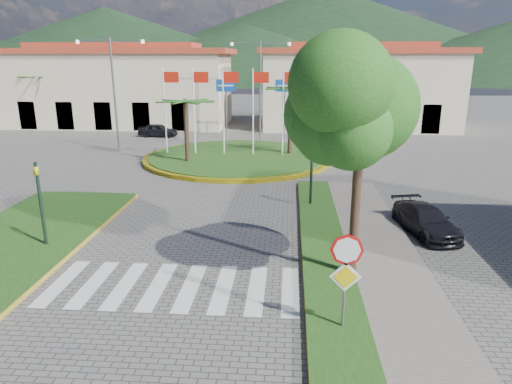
# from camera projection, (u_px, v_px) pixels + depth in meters

# --- Properties ---
(ground) EXTENTS (160.00, 160.00, 0.00)m
(ground) POSITION_uv_depth(u_px,v_px,m) (124.00, 375.00, 9.92)
(ground) COLOR #62605D
(ground) RESTS_ON ground
(sidewalk_right) EXTENTS (4.00, 28.00, 0.15)m
(sidewalk_right) POSITION_uv_depth(u_px,v_px,m) (386.00, 331.00, 11.38)
(sidewalk_right) COLOR gray
(sidewalk_right) RESTS_ON ground
(verge_right) EXTENTS (1.60, 28.00, 0.18)m
(verge_right) POSITION_uv_depth(u_px,v_px,m) (338.00, 328.00, 11.46)
(verge_right) COLOR #194413
(verge_right) RESTS_ON ground
(median_left) EXTENTS (5.00, 14.00, 0.18)m
(median_left) POSITION_uv_depth(u_px,v_px,m) (4.00, 250.00, 16.10)
(median_left) COLOR #194413
(median_left) RESTS_ON ground
(crosswalk) EXTENTS (8.00, 3.00, 0.01)m
(crosswalk) POSITION_uv_depth(u_px,v_px,m) (171.00, 286.00, 13.74)
(crosswalk) COLOR silver
(crosswalk) RESTS_ON ground
(roundabout_island) EXTENTS (12.70, 12.70, 6.00)m
(roundabout_island) POSITION_uv_depth(u_px,v_px,m) (238.00, 157.00, 30.92)
(roundabout_island) COLOR yellow
(roundabout_island) RESTS_ON ground
(stop_sign) EXTENTS (0.80, 0.11, 2.65)m
(stop_sign) POSITION_uv_depth(u_px,v_px,m) (346.00, 267.00, 10.94)
(stop_sign) COLOR slate
(stop_sign) RESTS_ON ground
(deciduous_tree) EXTENTS (3.60, 3.60, 6.80)m
(deciduous_tree) POSITION_uv_depth(u_px,v_px,m) (362.00, 111.00, 12.85)
(deciduous_tree) COLOR black
(deciduous_tree) RESTS_ON ground
(traffic_light_left) EXTENTS (0.15, 0.18, 3.20)m
(traffic_light_left) POSITION_uv_depth(u_px,v_px,m) (40.00, 197.00, 15.96)
(traffic_light_left) COLOR black
(traffic_light_left) RESTS_ON ground
(traffic_light_right) EXTENTS (0.15, 0.18, 3.20)m
(traffic_light_right) POSITION_uv_depth(u_px,v_px,m) (312.00, 166.00, 20.53)
(traffic_light_right) COLOR black
(traffic_light_right) RESTS_ON ground
(traffic_light_far) EXTENTS (0.18, 0.15, 3.20)m
(traffic_light_far) POSITION_uv_depth(u_px,v_px,m) (351.00, 124.00, 33.67)
(traffic_light_far) COLOR black
(traffic_light_far) RESTS_ON ground
(direction_sign_west) EXTENTS (1.60, 0.14, 5.20)m
(direction_sign_west) POSITION_uv_depth(u_px,v_px,m) (226.00, 96.00, 38.69)
(direction_sign_west) COLOR slate
(direction_sign_west) RESTS_ON ground
(direction_sign_east) EXTENTS (1.60, 0.14, 5.20)m
(direction_sign_east) POSITION_uv_depth(u_px,v_px,m) (285.00, 96.00, 38.34)
(direction_sign_east) COLOR slate
(direction_sign_east) RESTS_ON ground
(street_lamp_centre) EXTENTS (4.80, 0.16, 8.00)m
(street_lamp_centre) POSITION_uv_depth(u_px,v_px,m) (260.00, 85.00, 37.28)
(street_lamp_centre) COLOR slate
(street_lamp_centre) RESTS_ON ground
(street_lamp_west) EXTENTS (4.80, 0.16, 8.00)m
(street_lamp_west) POSITION_uv_depth(u_px,v_px,m) (114.00, 89.00, 32.25)
(street_lamp_west) COLOR slate
(street_lamp_west) RESTS_ON ground
(building_left) EXTENTS (23.32, 9.54, 8.05)m
(building_left) POSITION_uv_depth(u_px,v_px,m) (118.00, 86.00, 46.17)
(building_left) COLOR beige
(building_left) RESTS_ON ground
(building_right) EXTENTS (19.08, 9.54, 8.05)m
(building_right) POSITION_uv_depth(u_px,v_px,m) (358.00, 87.00, 44.46)
(building_right) COLOR beige
(building_right) RESTS_ON ground
(hill_far_west) EXTENTS (140.00, 140.00, 22.00)m
(hill_far_west) POSITION_uv_depth(u_px,v_px,m) (107.00, 44.00, 144.67)
(hill_far_west) COLOR black
(hill_far_west) RESTS_ON ground
(hill_far_mid) EXTENTS (180.00, 180.00, 30.00)m
(hill_far_mid) POSITION_uv_depth(u_px,v_px,m) (325.00, 33.00, 157.68)
(hill_far_mid) COLOR black
(hill_far_mid) RESTS_ON ground
(hill_near_back) EXTENTS (110.00, 110.00, 16.00)m
(hill_near_back) POSITION_uv_depth(u_px,v_px,m) (245.00, 53.00, 132.74)
(hill_near_back) COLOR black
(hill_near_back) RESTS_ON ground
(white_van) EXTENTS (5.39, 3.93, 1.36)m
(white_van) POSITION_uv_depth(u_px,v_px,m) (196.00, 120.00, 45.17)
(white_van) COLOR silver
(white_van) RESTS_ON ground
(car_dark_a) EXTENTS (3.45, 1.51, 1.16)m
(car_dark_a) POSITION_uv_depth(u_px,v_px,m) (158.00, 130.00, 39.78)
(car_dark_a) COLOR black
(car_dark_a) RESTS_ON ground
(car_dark_b) EXTENTS (3.98, 2.16, 1.24)m
(car_dark_b) POSITION_uv_depth(u_px,v_px,m) (364.00, 126.00, 42.13)
(car_dark_b) COLOR black
(car_dark_b) RESTS_ON ground
(car_side_right) EXTENTS (2.31, 3.94, 1.07)m
(car_side_right) POSITION_uv_depth(u_px,v_px,m) (426.00, 220.00, 17.82)
(car_side_right) COLOR black
(car_side_right) RESTS_ON ground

